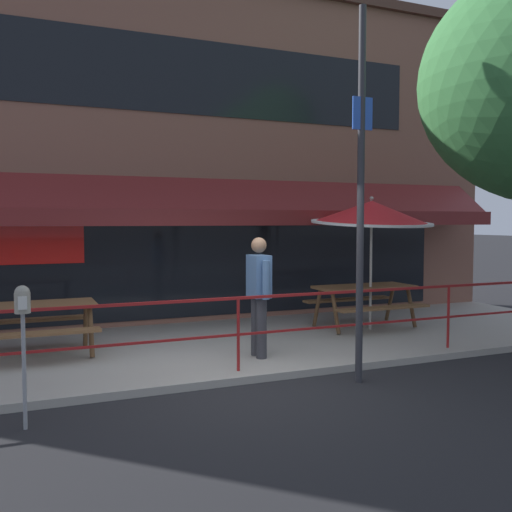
% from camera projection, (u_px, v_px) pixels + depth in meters
% --- Properties ---
extents(ground_plane, '(120.00, 120.00, 0.00)m').
position_uv_depth(ground_plane, '(247.00, 384.00, 7.12)').
color(ground_plane, black).
extents(patio_deck, '(15.00, 4.00, 0.10)m').
position_uv_depth(patio_deck, '(199.00, 348.00, 8.95)').
color(patio_deck, '#9E998E').
rests_on(patio_deck, ground).
extents(restaurant_building, '(15.00, 1.60, 6.79)m').
position_uv_depth(restaurant_building, '(163.00, 150.00, 10.79)').
color(restaurant_building, brown).
rests_on(restaurant_building, ground).
extents(patio_railing, '(13.84, 0.04, 0.97)m').
position_uv_depth(patio_railing, '(238.00, 317.00, 7.35)').
color(patio_railing, maroon).
rests_on(patio_railing, patio_deck).
extents(picnic_table_left, '(1.80, 1.42, 0.76)m').
position_uv_depth(picnic_table_left, '(30.00, 315.00, 8.09)').
color(picnic_table_left, brown).
rests_on(picnic_table_left, patio_deck).
extents(picnic_table_centre, '(1.80, 1.42, 0.76)m').
position_uv_depth(picnic_table_centre, '(365.00, 294.00, 10.36)').
color(picnic_table_centre, brown).
rests_on(picnic_table_centre, patio_deck).
extents(patio_umbrella_centre, '(2.14, 2.14, 2.38)m').
position_uv_depth(patio_umbrella_centre, '(371.00, 213.00, 10.10)').
color(patio_umbrella_centre, '#B7B2A8').
rests_on(patio_umbrella_centre, patio_deck).
extents(pedestrian_walking, '(0.25, 0.62, 1.71)m').
position_uv_depth(pedestrian_walking, '(259.00, 290.00, 8.10)').
color(pedestrian_walking, '#333338').
rests_on(pedestrian_walking, patio_deck).
extents(parking_meter_near, '(0.15, 0.16, 1.42)m').
position_uv_depth(parking_meter_near, '(23.00, 313.00, 5.52)').
color(parking_meter_near, gray).
rests_on(parking_meter_near, ground).
extents(street_sign_pole, '(0.28, 0.09, 4.67)m').
position_uv_depth(street_sign_pole, '(361.00, 193.00, 7.09)').
color(street_sign_pole, '#2D2D33').
rests_on(street_sign_pole, ground).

